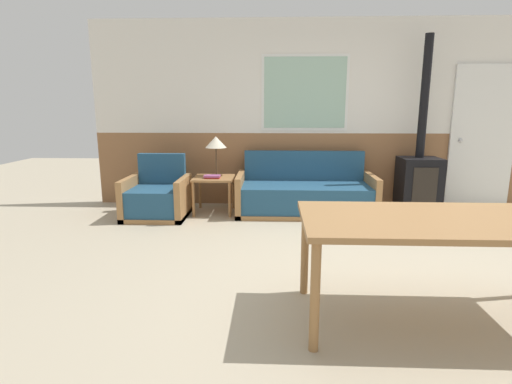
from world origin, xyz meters
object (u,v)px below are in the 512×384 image
(couch, at_px, (305,195))
(dining_table, at_px, (439,228))
(wood_stove, at_px, (419,173))
(table_lamp, at_px, (216,143))
(side_table, at_px, (214,183))
(armchair, at_px, (157,198))

(couch, bearing_deg, dining_table, -77.24)
(dining_table, bearing_deg, couch, 102.76)
(couch, relative_size, dining_table, 1.04)
(couch, relative_size, wood_stove, 0.79)
(table_lamp, xyz_separation_m, dining_table, (1.90, -2.95, -0.29))
(side_table, distance_m, table_lamp, 0.55)
(dining_table, bearing_deg, armchair, 135.70)
(wood_stove, bearing_deg, armchair, -173.73)
(side_table, bearing_deg, dining_table, -55.94)
(dining_table, xyz_separation_m, wood_stove, (0.94, 3.00, -0.11))
(wood_stove, bearing_deg, side_table, -177.10)
(couch, xyz_separation_m, table_lamp, (-1.25, 0.08, 0.71))
(couch, height_order, wood_stove, wood_stove)
(armchair, distance_m, side_table, 0.80)
(couch, relative_size, armchair, 2.29)
(table_lamp, bearing_deg, wood_stove, 0.98)
(side_table, xyz_separation_m, dining_table, (1.93, -2.85, 0.24))
(couch, xyz_separation_m, side_table, (-1.28, -0.02, 0.18))
(side_table, xyz_separation_m, table_lamp, (0.03, 0.10, 0.54))
(side_table, bearing_deg, armchair, -161.20)
(side_table, relative_size, dining_table, 0.30)
(armchair, distance_m, dining_table, 3.75)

